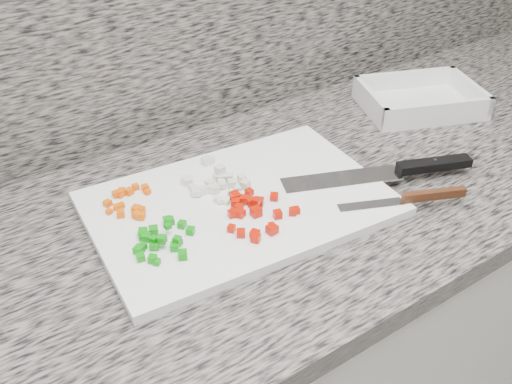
# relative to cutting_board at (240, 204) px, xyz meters

# --- Properties ---
(cabinet) EXTENTS (3.92, 0.62, 0.86)m
(cabinet) POSITION_rel_cutting_board_xyz_m (-0.00, -0.00, -0.48)
(cabinet) COLOR silver
(cabinet) RESTS_ON ground
(countertop) EXTENTS (3.96, 0.64, 0.04)m
(countertop) POSITION_rel_cutting_board_xyz_m (-0.00, -0.00, -0.03)
(countertop) COLOR slate
(countertop) RESTS_ON cabinet
(cutting_board) EXTENTS (0.52, 0.37, 0.02)m
(cutting_board) POSITION_rel_cutting_board_xyz_m (0.00, 0.00, 0.00)
(cutting_board) COLOR white
(cutting_board) RESTS_ON countertop
(carrot_pile) EXTENTS (0.09, 0.10, 0.01)m
(carrot_pile) POSITION_rel_cutting_board_xyz_m (-0.16, 0.09, 0.01)
(carrot_pile) COLOR #E55604
(carrot_pile) RESTS_ON cutting_board
(onion_pile) EXTENTS (0.11, 0.12, 0.02)m
(onion_pile) POSITION_rel_cutting_board_xyz_m (-0.01, 0.07, 0.02)
(onion_pile) COLOR beige
(onion_pile) RESTS_ON cutting_board
(green_pepper_pile) EXTENTS (0.11, 0.10, 0.02)m
(green_pepper_pile) POSITION_rel_cutting_board_xyz_m (-0.16, -0.03, 0.02)
(green_pepper_pile) COLOR #0C880C
(green_pepper_pile) RESTS_ON cutting_board
(red_pepper_pile) EXTENTS (0.13, 0.13, 0.02)m
(red_pepper_pile) POSITION_rel_cutting_board_xyz_m (-0.00, -0.04, 0.02)
(red_pepper_pile) COLOR #BD1202
(red_pepper_pile) RESTS_ON cutting_board
(garlic_pile) EXTENTS (0.06, 0.04, 0.01)m
(garlic_pile) POSITION_rel_cutting_board_xyz_m (-0.01, 0.01, 0.01)
(garlic_pile) COLOR beige
(garlic_pile) RESTS_ON cutting_board
(chef_knife) EXTENTS (0.34, 0.17, 0.02)m
(chef_knife) POSITION_rel_cutting_board_xyz_m (0.29, -0.09, 0.01)
(chef_knife) COLOR silver
(chef_knife) RESTS_ON cutting_board
(paring_knife) EXTENTS (0.21, 0.10, 0.02)m
(paring_knife) POSITION_rel_cutting_board_xyz_m (0.25, -0.17, 0.01)
(paring_knife) COLOR silver
(paring_knife) RESTS_ON cutting_board
(tray) EXTENTS (0.30, 0.26, 0.05)m
(tray) POSITION_rel_cutting_board_xyz_m (0.53, 0.09, 0.01)
(tray) COLOR white
(tray) RESTS_ON countertop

